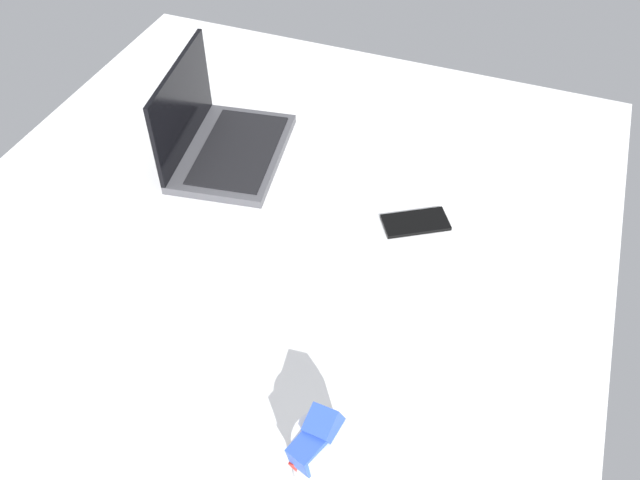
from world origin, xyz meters
TOP-DOWN VIEW (x-y plane):
  - bed_mattress at (0.00, 0.00)cm, footprint 180.00×140.00cm
  - laptop at (33.13, 21.43)cm, footprint 36.13×27.78cm
  - snack_cup at (-32.35, -28.85)cm, footprint 9.84×9.00cm
  - cell_phone at (26.47, -28.32)cm, footprint 13.10×15.49cm

SIDE VIEW (x-z plane):
  - bed_mattress at x=0.00cm, z-range 0.00..18.00cm
  - cell_phone at x=26.47cm, z-range 18.00..18.80cm
  - laptop at x=33.13cm, z-range 10.91..33.91cm
  - snack_cup at x=-32.35cm, z-range 16.71..31.32cm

